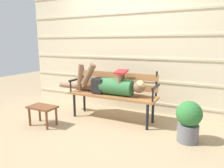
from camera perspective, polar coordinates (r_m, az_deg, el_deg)
ground_plane at (r=3.57m, az=-0.69°, el=-10.35°), size 12.00×12.00×0.00m
house_siding at (r=4.02m, az=4.23°, el=10.33°), size 4.57×0.08×2.50m
park_bench at (r=3.56m, az=0.45°, el=-1.99°), size 1.55×0.43×0.87m
reclining_person at (r=3.50m, az=-0.77°, el=-0.25°), size 1.74×0.28×0.53m
footstool at (r=3.50m, az=-18.87°, el=-6.87°), size 0.46×0.27×0.32m
potted_plant at (r=2.96m, az=20.68°, el=-9.42°), size 0.34×0.34×0.57m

